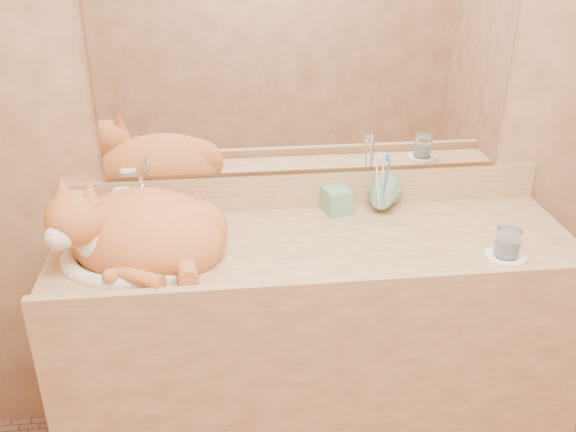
{
  "coord_description": "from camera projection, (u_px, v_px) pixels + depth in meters",
  "views": [
    {
      "loc": [
        -0.28,
        -0.97,
        1.79
      ],
      "look_at": [
        -0.09,
        0.7,
        0.96
      ],
      "focal_mm": 40.0,
      "sensor_mm": 36.0,
      "label": 1
    }
  ],
  "objects": [
    {
      "name": "vanity_counter",
      "position": [
        315.0,
        355.0,
        2.14
      ],
      "size": [
        1.6,
        0.55,
        0.85
      ],
      "primitive_type": null,
      "color": "#956943",
      "rests_on": "floor"
    },
    {
      "name": "sink_basin",
      "position": [
        139.0,
        235.0,
        1.85
      ],
      "size": [
        0.46,
        0.39,
        0.14
      ],
      "primitive_type": null,
      "rotation": [
        0.0,
        0.0,
        -0.04
      ],
      "color": "white",
      "rests_on": "vanity_counter"
    },
    {
      "name": "mirror",
      "position": [
        307.0,
        46.0,
        1.95
      ],
      "size": [
        1.3,
        0.02,
        0.8
      ],
      "primitive_type": "cube",
      "color": "white",
      "rests_on": "wall_back"
    },
    {
      "name": "lotion_bottle",
      "position": [
        124.0,
        209.0,
        2.02
      ],
      "size": [
        0.05,
        0.05,
        0.13
      ],
      "primitive_type": "cylinder",
      "color": "silver",
      "rests_on": "vanity_counter"
    },
    {
      "name": "cat",
      "position": [
        136.0,
        229.0,
        1.85
      ],
      "size": [
        0.6,
        0.55,
        0.26
      ],
      "primitive_type": null,
      "rotation": [
        0.0,
        0.0,
        -0.4
      ],
      "color": "#BC5D2B",
      "rests_on": "sink_basin"
    },
    {
      "name": "soap_dispenser",
      "position": [
        343.0,
        191.0,
        2.07
      ],
      "size": [
        0.1,
        0.1,
        0.18
      ],
      "primitive_type": "imported",
      "rotation": [
        0.0,
        0.0,
        0.25
      ],
      "color": "#65A384",
      "rests_on": "vanity_counter"
    },
    {
      "name": "faucet",
      "position": [
        143.0,
        206.0,
        2.0
      ],
      "size": [
        0.05,
        0.12,
        0.17
      ],
      "primitive_type": null,
      "rotation": [
        0.0,
        0.0,
        -0.03
      ],
      "color": "silver",
      "rests_on": "vanity_counter"
    },
    {
      "name": "toothbrush_cup",
      "position": [
        380.0,
        202.0,
        2.1
      ],
      "size": [
        0.15,
        0.15,
        0.1
      ],
      "primitive_type": "imported",
      "rotation": [
        0.0,
        0.0,
        -0.42
      ],
      "color": "#65A384",
      "rests_on": "vanity_counter"
    },
    {
      "name": "wall_back",
      "position": [
        306.0,
        90.0,
        2.02
      ],
      "size": [
        2.4,
        0.02,
        2.5
      ],
      "primitive_type": "cube",
      "color": "#8E6040",
      "rests_on": "ground"
    },
    {
      "name": "toothbrushes",
      "position": [
        382.0,
        179.0,
        2.06
      ],
      "size": [
        0.04,
        0.04,
        0.22
      ],
      "primitive_type": null,
      "color": "silver",
      "rests_on": "toothbrush_cup"
    },
    {
      "name": "water_glass",
      "position": [
        508.0,
        243.0,
        1.85
      ],
      "size": [
        0.07,
        0.07,
        0.08
      ],
      "primitive_type": "cylinder",
      "color": "silver",
      "rests_on": "saucer"
    },
    {
      "name": "saucer",
      "position": [
        505.0,
        257.0,
        1.87
      ],
      "size": [
        0.12,
        0.12,
        0.01
      ],
      "primitive_type": "cylinder",
      "color": "white",
      "rests_on": "vanity_counter"
    }
  ]
}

